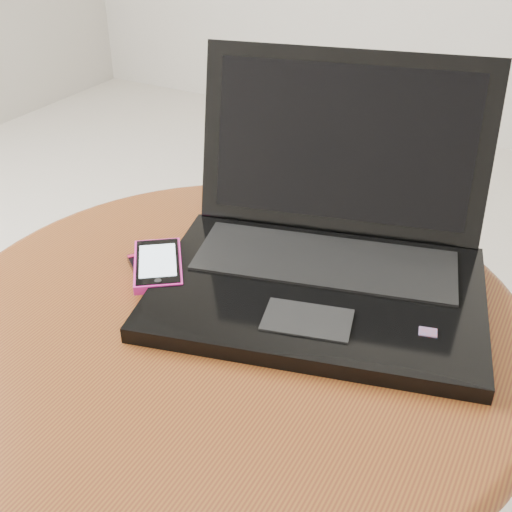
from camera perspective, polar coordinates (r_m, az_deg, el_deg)
The scene contains 4 objects.
table at distance 0.83m, azimuth -2.03°, elevation -11.32°, with size 0.70×0.70×0.56m.
laptop at distance 0.79m, azimuth 6.15°, elevation 0.88°, with size 0.45×0.41×0.25m.
phone_black at distance 0.82m, azimuth -8.42°, elevation -1.65°, with size 0.12×0.11×0.01m.
phone_pink at distance 0.82m, azimuth -8.64°, elevation -0.75°, with size 0.11×0.12×0.01m.
Camera 1 is at (0.26, -0.60, 1.01)m, focal length 45.34 mm.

